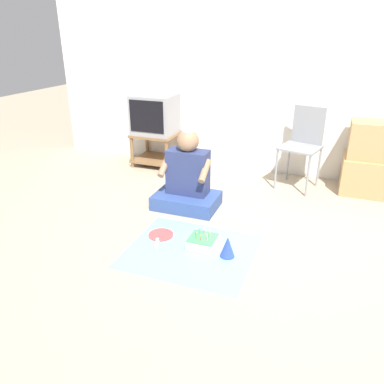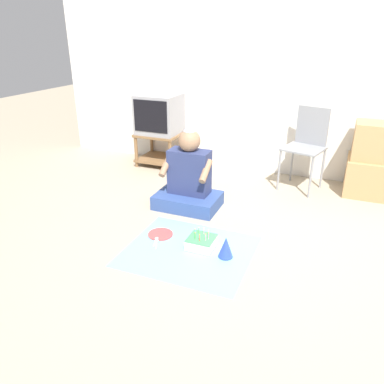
% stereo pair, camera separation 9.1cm
% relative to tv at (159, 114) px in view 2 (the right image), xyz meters
% --- Properties ---
extents(ground_plane, '(16.00, 16.00, 0.00)m').
position_rel_tv_xyz_m(ground_plane, '(1.70, -1.76, -0.67)').
color(ground_plane, tan).
extents(wall_back, '(6.40, 0.06, 2.55)m').
position_rel_tv_xyz_m(wall_back, '(1.70, 0.27, 0.60)').
color(wall_back, white).
rests_on(wall_back, ground_plane).
extents(tv_stand, '(0.55, 0.49, 0.43)m').
position_rel_tv_xyz_m(tv_stand, '(0.00, -0.00, -0.42)').
color(tv_stand, olive).
rests_on(tv_stand, ground_plane).
extents(tv, '(0.51, 0.48, 0.49)m').
position_rel_tv_xyz_m(tv, '(0.00, 0.00, 0.00)').
color(tv, '#99999E').
rests_on(tv, tv_stand).
extents(folding_chair, '(0.49, 0.48, 0.90)m').
position_rel_tv_xyz_m(folding_chair, '(1.86, -0.09, -0.15)').
color(folding_chair, gray).
rests_on(folding_chair, ground_plane).
extents(cardboard_box_stack, '(0.48, 0.48, 0.78)m').
position_rel_tv_xyz_m(cardboard_box_stack, '(2.54, -0.02, -0.32)').
color(cardboard_box_stack, tan).
rests_on(cardboard_box_stack, ground_plane).
extents(person_seated, '(0.63, 0.44, 0.86)m').
position_rel_tv_xyz_m(person_seated, '(0.85, -1.06, -0.39)').
color(person_seated, '#334C8C').
rests_on(person_seated, ground_plane).
extents(party_cloth, '(1.01, 0.89, 0.01)m').
position_rel_tv_xyz_m(party_cloth, '(1.19, -1.85, -0.67)').
color(party_cloth, '#7FC6E0').
rests_on(party_cloth, ground_plane).
extents(birthday_cake, '(0.22, 0.22, 0.15)m').
position_rel_tv_xyz_m(birthday_cake, '(1.26, -1.75, -0.62)').
color(birthday_cake, '#F4E0C6').
rests_on(birthday_cake, party_cloth).
extents(party_hat_blue, '(0.12, 0.12, 0.17)m').
position_rel_tv_xyz_m(party_hat_blue, '(1.49, -1.82, -0.58)').
color(party_hat_blue, blue).
rests_on(party_hat_blue, party_cloth).
extents(paper_plate, '(0.22, 0.22, 0.01)m').
position_rel_tv_xyz_m(paper_plate, '(0.86, -1.71, -0.66)').
color(paper_plate, '#D84C4C').
rests_on(paper_plate, party_cloth).
extents(plastic_spoon_near, '(0.05, 0.14, 0.01)m').
position_rel_tv_xyz_m(plastic_spoon_near, '(0.86, -1.81, -0.66)').
color(plastic_spoon_near, white).
rests_on(plastic_spoon_near, party_cloth).
extents(plastic_spoon_far, '(0.07, 0.14, 0.01)m').
position_rel_tv_xyz_m(plastic_spoon_far, '(0.88, -1.84, -0.66)').
color(plastic_spoon_far, white).
rests_on(plastic_spoon_far, party_cloth).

